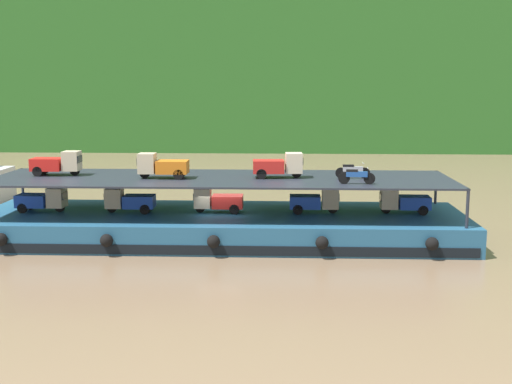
{
  "coord_description": "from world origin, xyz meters",
  "views": [
    {
      "loc": [
        3.48,
        -35.94,
        8.59
      ],
      "look_at": [
        1.95,
        0.0,
        2.7
      ],
      "focal_mm": 46.07,
      "sensor_mm": 36.0,
      "label": 1
    }
  ],
  "objects_px": {
    "cargo_barge": "(221,226)",
    "mini_truck_upper_mid": "(162,166)",
    "mini_truck_lower_mid": "(218,200)",
    "mini_truck_upper_stern": "(57,163)",
    "motorcycle_upper_port": "(356,176)",
    "motorcycle_upper_centre": "(352,171)",
    "mini_truck_lower_aft": "(129,200)",
    "mini_truck_upper_fore": "(279,165)",
    "mini_truck_lower_fore": "(315,201)",
    "mini_truck_lower_bow": "(404,201)",
    "mini_truck_lower_stern": "(42,200)"
  },
  "relations": [
    {
      "from": "mini_truck_upper_stern",
      "to": "mini_truck_lower_fore",
      "type": "bearing_deg",
      "value": -1.26
    },
    {
      "from": "mini_truck_lower_aft",
      "to": "mini_truck_lower_bow",
      "type": "distance_m",
      "value": 15.35
    },
    {
      "from": "mini_truck_upper_mid",
      "to": "motorcycle_upper_centre",
      "type": "distance_m",
      "value": 10.45
    },
    {
      "from": "mini_truck_lower_stern",
      "to": "mini_truck_lower_bow",
      "type": "xyz_separation_m",
      "value": [
        20.3,
        0.35,
        0.0
      ]
    },
    {
      "from": "mini_truck_upper_fore",
      "to": "mini_truck_lower_bow",
      "type": "bearing_deg",
      "value": 2.03
    },
    {
      "from": "mini_truck_upper_mid",
      "to": "cargo_barge",
      "type": "bearing_deg",
      "value": 6.98
    },
    {
      "from": "motorcycle_upper_port",
      "to": "mini_truck_upper_stern",
      "type": "bearing_deg",
      "value": 170.95
    },
    {
      "from": "mini_truck_lower_aft",
      "to": "mini_truck_lower_bow",
      "type": "relative_size",
      "value": 1.0
    },
    {
      "from": "mini_truck_lower_aft",
      "to": "mini_truck_lower_fore",
      "type": "distance_m",
      "value": 10.41
    },
    {
      "from": "mini_truck_lower_aft",
      "to": "mini_truck_upper_fore",
      "type": "distance_m",
      "value": 8.6
    },
    {
      "from": "mini_truck_lower_bow",
      "to": "motorcycle_upper_centre",
      "type": "height_order",
      "value": "motorcycle_upper_centre"
    },
    {
      "from": "mini_truck_lower_stern",
      "to": "mini_truck_upper_stern",
      "type": "xyz_separation_m",
      "value": [
        0.74,
        0.59,
        2.0
      ]
    },
    {
      "from": "mini_truck_upper_mid",
      "to": "motorcycle_upper_port",
      "type": "distance_m",
      "value": 10.57
    },
    {
      "from": "cargo_barge",
      "to": "mini_truck_lower_aft",
      "type": "xyz_separation_m",
      "value": [
        -5.16,
        -0.06,
        1.44
      ]
    },
    {
      "from": "cargo_barge",
      "to": "mini_truck_lower_fore",
      "type": "xyz_separation_m",
      "value": [
        5.25,
        0.24,
        1.44
      ]
    },
    {
      "from": "motorcycle_upper_port",
      "to": "motorcycle_upper_centre",
      "type": "height_order",
      "value": "same"
    },
    {
      "from": "mini_truck_upper_fore",
      "to": "motorcycle_upper_port",
      "type": "relative_size",
      "value": 1.47
    },
    {
      "from": "cargo_barge",
      "to": "mini_truck_upper_mid",
      "type": "relative_size",
      "value": 9.86
    },
    {
      "from": "mini_truck_lower_mid",
      "to": "mini_truck_upper_stern",
      "type": "bearing_deg",
      "value": 177.5
    },
    {
      "from": "mini_truck_lower_fore",
      "to": "mini_truck_lower_mid",
      "type": "bearing_deg",
      "value": -179.17
    },
    {
      "from": "cargo_barge",
      "to": "mini_truck_lower_mid",
      "type": "relative_size",
      "value": 9.82
    },
    {
      "from": "mini_truck_upper_stern",
      "to": "motorcycle_upper_centre",
      "type": "bearing_deg",
      "value": -1.83
    },
    {
      "from": "mini_truck_lower_mid",
      "to": "mini_truck_lower_fore",
      "type": "distance_m",
      "value": 5.45
    },
    {
      "from": "mini_truck_lower_aft",
      "to": "mini_truck_lower_mid",
      "type": "relative_size",
      "value": 1.01
    },
    {
      "from": "mini_truck_upper_stern",
      "to": "mini_truck_upper_mid",
      "type": "height_order",
      "value": "same"
    },
    {
      "from": "mini_truck_lower_bow",
      "to": "mini_truck_lower_aft",
      "type": "bearing_deg",
      "value": -178.57
    },
    {
      "from": "mini_truck_lower_aft",
      "to": "motorcycle_upper_port",
      "type": "bearing_deg",
      "value": -9.27
    },
    {
      "from": "mini_truck_lower_stern",
      "to": "mini_truck_lower_mid",
      "type": "height_order",
      "value": "same"
    },
    {
      "from": "mini_truck_lower_stern",
      "to": "motorcycle_upper_port",
      "type": "distance_m",
      "value": 17.56
    },
    {
      "from": "cargo_barge",
      "to": "motorcycle_upper_centre",
      "type": "relative_size",
      "value": 14.22
    },
    {
      "from": "motorcycle_upper_port",
      "to": "cargo_barge",
      "type": "bearing_deg",
      "value": 163.92
    },
    {
      "from": "mini_truck_lower_bow",
      "to": "mini_truck_upper_stern",
      "type": "height_order",
      "value": "mini_truck_upper_stern"
    },
    {
      "from": "mini_truck_lower_stern",
      "to": "mini_truck_lower_fore",
      "type": "xyz_separation_m",
      "value": [
        15.35,
        0.27,
        0.0
      ]
    },
    {
      "from": "mini_truck_lower_aft",
      "to": "mini_truck_lower_fore",
      "type": "xyz_separation_m",
      "value": [
        10.41,
        0.3,
        0.0
      ]
    },
    {
      "from": "mini_truck_lower_mid",
      "to": "mini_truck_upper_stern",
      "type": "distance_m",
      "value": 9.39
    },
    {
      "from": "cargo_barge",
      "to": "mini_truck_lower_bow",
      "type": "height_order",
      "value": "mini_truck_lower_bow"
    },
    {
      "from": "mini_truck_lower_stern",
      "to": "mini_truck_upper_fore",
      "type": "height_order",
      "value": "mini_truck_upper_fore"
    },
    {
      "from": "mini_truck_upper_stern",
      "to": "mini_truck_upper_mid",
      "type": "xyz_separation_m",
      "value": [
        6.19,
        -0.95,
        0.0
      ]
    },
    {
      "from": "mini_truck_lower_mid",
      "to": "mini_truck_lower_fore",
      "type": "relative_size",
      "value": 1.0
    },
    {
      "from": "mini_truck_upper_stern",
      "to": "mini_truck_upper_fore",
      "type": "relative_size",
      "value": 0.98
    },
    {
      "from": "mini_truck_lower_aft",
      "to": "mini_truck_upper_stern",
      "type": "xyz_separation_m",
      "value": [
        -4.21,
        0.62,
        2.0
      ]
    },
    {
      "from": "mini_truck_lower_fore",
      "to": "mini_truck_upper_stern",
      "type": "relative_size",
      "value": 1.0
    },
    {
      "from": "mini_truck_lower_stern",
      "to": "mini_truck_upper_fore",
      "type": "xyz_separation_m",
      "value": [
        13.31,
        0.1,
        2.0
      ]
    },
    {
      "from": "mini_truck_upper_mid",
      "to": "motorcycle_upper_centre",
      "type": "xyz_separation_m",
      "value": [
        10.44,
        0.42,
        -0.26
      ]
    },
    {
      "from": "cargo_barge",
      "to": "mini_truck_upper_fore",
      "type": "height_order",
      "value": "mini_truck_upper_fore"
    },
    {
      "from": "mini_truck_lower_stern",
      "to": "mini_truck_lower_aft",
      "type": "distance_m",
      "value": 4.95
    },
    {
      "from": "mini_truck_lower_bow",
      "to": "motorcycle_upper_centre",
      "type": "relative_size",
      "value": 1.45
    },
    {
      "from": "mini_truck_lower_stern",
      "to": "mini_truck_upper_fore",
      "type": "bearing_deg",
      "value": 0.45
    },
    {
      "from": "mini_truck_upper_stern",
      "to": "motorcycle_upper_port",
      "type": "bearing_deg",
      "value": -9.05
    },
    {
      "from": "mini_truck_lower_fore",
      "to": "mini_truck_upper_stern",
      "type": "bearing_deg",
      "value": 178.74
    }
  ]
}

